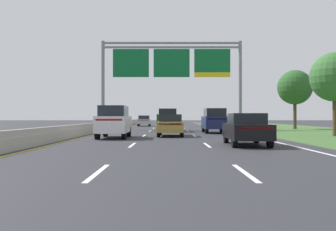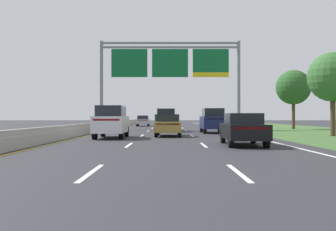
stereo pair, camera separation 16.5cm
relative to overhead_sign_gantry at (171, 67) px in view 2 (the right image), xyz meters
The scene contains 13 objects.
ground_plane 8.83m from the overhead_sign_gantry, 93.01° to the right, with size 220.00×220.00×0.00m, color #2B2B30.
lane_striping 9.13m from the overhead_sign_gantry, 92.79° to the right, with size 11.96×106.00×0.01m.
grass_verge_right 16.25m from the overhead_sign_gantry, 22.69° to the right, with size 14.00×110.00×0.02m, color #3D602D.
median_barrier_concrete 11.00m from the overhead_sign_gantry, 140.40° to the right, with size 0.60×110.00×0.85m.
overhead_sign_gantry is the anchor object (origin of this frame).
pickup_truck_darkgreen 6.59m from the overhead_sign_gantry, 97.13° to the right, with size 2.01×5.40×2.20m.
car_silver_left_lane_sedan 16.99m from the overhead_sign_gantry, 104.27° to the left, with size 1.90×4.43×1.57m.
car_white_left_lane_suv 16.61m from the overhead_sign_gantry, 104.60° to the right, with size 1.95×4.72×2.11m.
car_gold_centre_lane_sedan 14.12m from the overhead_sign_gantry, 90.90° to the right, with size 1.89×4.43×1.57m.
car_navy_right_lane_suv 9.99m from the overhead_sign_gantry, 63.77° to the right, with size 1.94×4.72×2.11m.
car_black_right_lane_sedan 22.38m from the overhead_sign_gantry, 80.75° to the right, with size 1.95×4.45×1.57m.
roadside_tree_mid 17.61m from the overhead_sign_gantry, 48.35° to the right, with size 3.55×3.55×6.03m.
roadside_tree_far 14.16m from the overhead_sign_gantry, ahead, with size 3.88×3.88×6.64m.
Camera 2 is at (0.08, 1.18, 1.41)m, focal length 39.66 mm.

